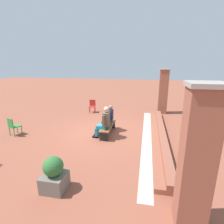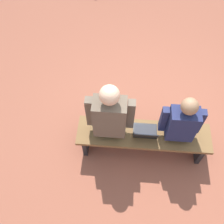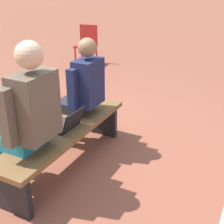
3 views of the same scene
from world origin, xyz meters
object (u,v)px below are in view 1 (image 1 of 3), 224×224
(person_adult, at_px, (104,122))
(planter, at_px, (54,175))
(plastic_chair_far_right, at_px, (92,105))
(plastic_chair_by_pillar, at_px, (13,125))
(laptop, at_px, (108,124))
(person_student, at_px, (109,117))
(bench, at_px, (108,127))

(person_adult, relative_size, planter, 1.52)
(plastic_chair_far_right, relative_size, plastic_chair_by_pillar, 1.00)
(laptop, xyz_separation_m, planter, (3.98, -0.54, -0.06))
(plastic_chair_far_right, xyz_separation_m, planter, (7.53, 1.36, -0.04))
(person_student, distance_m, planter, 4.43)
(bench, height_order, plastic_chair_by_pillar, plastic_chair_by_pillar)
(person_student, relative_size, laptop, 4.06)
(person_student, relative_size, plastic_chair_by_pillar, 1.55)
(laptop, height_order, plastic_chair_far_right, plastic_chair_far_right)
(bench, bearing_deg, plastic_chair_by_pillar, -76.21)
(person_adult, bearing_deg, laptop, 169.74)
(person_adult, xyz_separation_m, planter, (3.52, -0.46, -0.32))
(bench, distance_m, laptop, 0.15)
(plastic_chair_by_pillar, bearing_deg, plastic_chair_far_right, 153.22)
(plastic_chair_far_right, height_order, plastic_chair_by_pillar, same)
(person_student, xyz_separation_m, plastic_chair_by_pillar, (1.46, -4.14, -0.22))
(laptop, height_order, planter, planter)
(bench, height_order, person_adult, person_adult)
(plastic_chair_by_pillar, bearing_deg, bench, 103.79)
(planter, bearing_deg, bench, 172.36)
(plastic_chair_far_right, distance_m, planter, 7.65)
(laptop, xyz_separation_m, plastic_chair_far_right, (-3.54, -1.90, -0.02))
(person_adult, xyz_separation_m, laptop, (-0.47, 0.08, -0.25))
(laptop, distance_m, planter, 4.02)
(bench, bearing_deg, person_adult, -9.09)
(person_student, height_order, laptop, person_student)
(plastic_chair_by_pillar, relative_size, planter, 0.89)
(person_student, height_order, plastic_chair_far_right, person_student)
(bench, height_order, plastic_chair_far_right, plastic_chair_far_right)
(person_student, bearing_deg, plastic_chair_by_pillar, -70.64)
(planter, bearing_deg, person_adult, 172.55)
(plastic_chair_by_pillar, bearing_deg, planter, 51.36)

